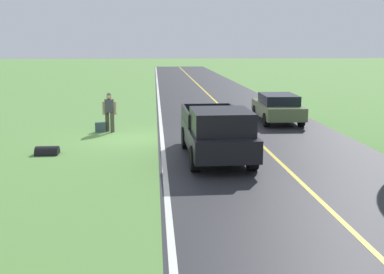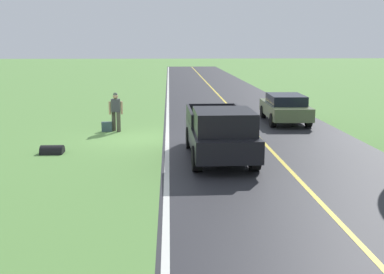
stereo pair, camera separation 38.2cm
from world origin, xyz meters
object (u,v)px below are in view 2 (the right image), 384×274
at_px(hitchhiker_walking, 116,110).
at_px(pickup_truck_passing, 220,132).
at_px(sedan_near_oncoming, 285,107).
at_px(suitcase_carried, 107,127).

relative_size(hitchhiker_walking, pickup_truck_passing, 0.32).
height_order(hitchhiker_walking, sedan_near_oncoming, hitchhiker_walking).
bearing_deg(sedan_near_oncoming, hitchhiker_walking, 13.52).
xyz_separation_m(suitcase_carried, pickup_truck_passing, (-4.52, 5.35, 0.75)).
distance_m(suitcase_carried, pickup_truck_passing, 7.04).
bearing_deg(suitcase_carried, pickup_truck_passing, 35.33).
bearing_deg(suitcase_carried, hitchhiker_walking, 100.86).
bearing_deg(hitchhiker_walking, suitcase_carried, 15.71).
bearing_deg(pickup_truck_passing, hitchhiker_walking, -53.08).
distance_m(suitcase_carried, sedan_near_oncoming, 8.83).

